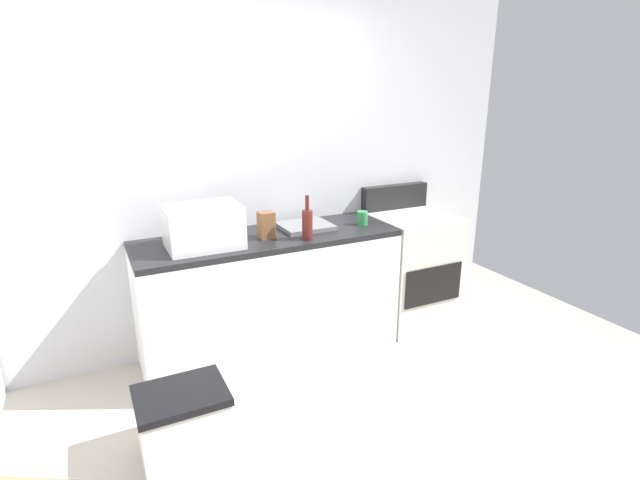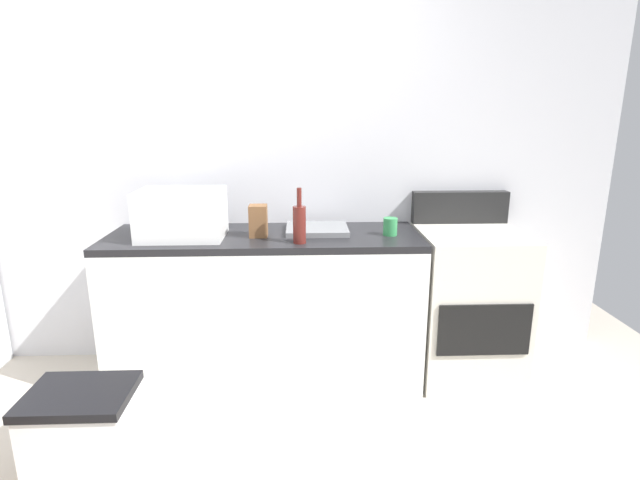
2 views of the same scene
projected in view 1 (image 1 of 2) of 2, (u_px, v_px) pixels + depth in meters
name	position (u px, v px, depth m)	size (l,w,h in m)	color
ground_plane	(302.00, 477.00, 2.44)	(6.00, 6.00, 0.00)	#B2A899
wall_back	(208.00, 173.00, 3.37)	(5.00, 0.10, 2.60)	silver
kitchen_counter	(270.00, 296.00, 3.46)	(1.80, 0.60, 0.90)	white
stove_oven	(409.00, 267.00, 3.97)	(0.60, 0.61, 1.10)	silver
microwave	(203.00, 227.00, 3.04)	(0.46, 0.34, 0.27)	white
sink_basin	(305.00, 226.00, 3.50)	(0.36, 0.32, 0.03)	slate
wine_bottle	(307.00, 223.00, 3.21)	(0.07, 0.07, 0.30)	#591E19
coffee_mug	(362.00, 218.00, 3.58)	(0.08, 0.08, 0.10)	#338C4C
knife_block	(266.00, 225.00, 3.24)	(0.10, 0.10, 0.18)	brown
storage_bin	(184.00, 423.00, 2.54)	(0.46, 0.36, 0.38)	silver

